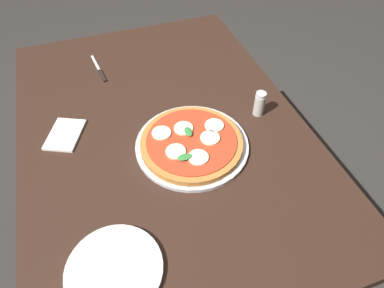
{
  "coord_description": "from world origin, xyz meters",
  "views": [
    {
      "loc": [
        0.74,
        -0.16,
        1.48
      ],
      "look_at": [
        0.11,
        0.06,
        0.75
      ],
      "focal_mm": 32.02,
      "sensor_mm": 36.0,
      "label": 1
    }
  ],
  "objects_px": {
    "plate_white": "(114,270)",
    "napkin": "(65,135)",
    "pepper_shaker": "(260,104)",
    "serving_tray": "(192,145)",
    "pizza": "(191,142)",
    "knife": "(100,71)",
    "dining_table": "(165,151)"
  },
  "relations": [
    {
      "from": "plate_white",
      "to": "pepper_shaker",
      "type": "relative_size",
      "value": 2.59
    },
    {
      "from": "plate_white",
      "to": "napkin",
      "type": "distance_m",
      "value": 0.46
    },
    {
      "from": "knife",
      "to": "pepper_shaker",
      "type": "height_order",
      "value": "pepper_shaker"
    },
    {
      "from": "dining_table",
      "to": "knife",
      "type": "xyz_separation_m",
      "value": [
        -0.34,
        -0.14,
        0.12
      ]
    },
    {
      "from": "pizza",
      "to": "plate_white",
      "type": "xyz_separation_m",
      "value": [
        0.29,
        -0.28,
        -0.02
      ]
    },
    {
      "from": "napkin",
      "to": "plate_white",
      "type": "bearing_deg",
      "value": 7.94
    },
    {
      "from": "dining_table",
      "to": "plate_white",
      "type": "distance_m",
      "value": 0.47
    },
    {
      "from": "dining_table",
      "to": "pepper_shaker",
      "type": "height_order",
      "value": "pepper_shaker"
    },
    {
      "from": "plate_white",
      "to": "knife",
      "type": "height_order",
      "value": "plate_white"
    },
    {
      "from": "dining_table",
      "to": "plate_white",
      "type": "bearing_deg",
      "value": -29.0
    },
    {
      "from": "pepper_shaker",
      "to": "napkin",
      "type": "bearing_deg",
      "value": -99.87
    },
    {
      "from": "dining_table",
      "to": "knife",
      "type": "height_order",
      "value": "knife"
    },
    {
      "from": "dining_table",
      "to": "pizza",
      "type": "relative_size",
      "value": 4.15
    },
    {
      "from": "serving_tray",
      "to": "pizza",
      "type": "relative_size",
      "value": 1.12
    },
    {
      "from": "serving_tray",
      "to": "pizza",
      "type": "xyz_separation_m",
      "value": [
        0.0,
        -0.0,
        0.02
      ]
    },
    {
      "from": "pizza",
      "to": "knife",
      "type": "xyz_separation_m",
      "value": [
        -0.46,
        -0.19,
        -0.02
      ]
    },
    {
      "from": "pepper_shaker",
      "to": "dining_table",
      "type": "bearing_deg",
      "value": -98.27
    },
    {
      "from": "serving_tray",
      "to": "napkin",
      "type": "distance_m",
      "value": 0.38
    },
    {
      "from": "pizza",
      "to": "plate_white",
      "type": "bearing_deg",
      "value": -44.03
    },
    {
      "from": "serving_tray",
      "to": "pepper_shaker",
      "type": "height_order",
      "value": "pepper_shaker"
    },
    {
      "from": "serving_tray",
      "to": "pepper_shaker",
      "type": "xyz_separation_m",
      "value": [
        -0.06,
        0.24,
        0.03
      ]
    },
    {
      "from": "dining_table",
      "to": "serving_tray",
      "type": "xyz_separation_m",
      "value": [
        0.11,
        0.06,
        0.12
      ]
    },
    {
      "from": "napkin",
      "to": "pepper_shaker",
      "type": "distance_m",
      "value": 0.6
    },
    {
      "from": "pizza",
      "to": "knife",
      "type": "distance_m",
      "value": 0.5
    },
    {
      "from": "plate_white",
      "to": "napkin",
      "type": "height_order",
      "value": "plate_white"
    },
    {
      "from": "plate_white",
      "to": "napkin",
      "type": "bearing_deg",
      "value": -172.06
    },
    {
      "from": "serving_tray",
      "to": "plate_white",
      "type": "relative_size",
      "value": 1.53
    },
    {
      "from": "napkin",
      "to": "knife",
      "type": "distance_m",
      "value": 0.32
    },
    {
      "from": "dining_table",
      "to": "knife",
      "type": "bearing_deg",
      "value": -158.37
    },
    {
      "from": "serving_tray",
      "to": "dining_table",
      "type": "bearing_deg",
      "value": -151.39
    },
    {
      "from": "serving_tray",
      "to": "napkin",
      "type": "relative_size",
      "value": 2.51
    },
    {
      "from": "knife",
      "to": "serving_tray",
      "type": "bearing_deg",
      "value": 23.37
    }
  ]
}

